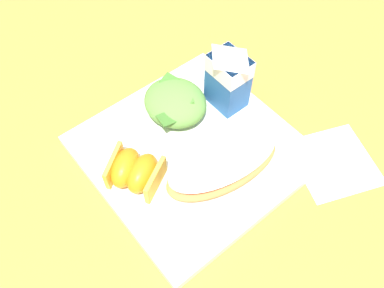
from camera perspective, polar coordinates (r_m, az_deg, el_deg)
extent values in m
plane|color=#C67A33|center=(0.59, 0.00, -1.44)|extent=(3.00, 3.00, 0.00)
cube|color=white|center=(0.58, 0.00, -1.00)|extent=(0.28, 0.28, 0.02)
ellipsoid|color=#B77F42|center=(0.54, 4.40, -3.04)|extent=(0.10, 0.18, 0.03)
ellipsoid|color=#B22D19|center=(0.53, 4.48, -2.44)|extent=(0.09, 0.17, 0.01)
ellipsoid|color=beige|center=(0.53, 4.52, -2.04)|extent=(0.10, 0.17, 0.01)
ellipsoid|color=#5B8E3D|center=(0.60, -2.41, 6.01)|extent=(0.10, 0.09, 0.04)
cube|color=#3D7028|center=(0.57, -3.34, 3.72)|extent=(0.02, 0.03, 0.01)
cube|color=#336023|center=(0.59, -1.76, 7.25)|extent=(0.03, 0.04, 0.01)
cube|color=#4C8433|center=(0.59, -0.87, 6.50)|extent=(0.04, 0.04, 0.02)
cube|color=#3D7028|center=(0.61, -2.91, 8.83)|extent=(0.04, 0.03, 0.01)
cube|color=#3D7028|center=(0.58, -3.15, 5.31)|extent=(0.03, 0.03, 0.01)
cube|color=#23569E|center=(0.60, 5.16, 8.92)|extent=(0.06, 0.04, 0.09)
cube|color=white|center=(0.57, 5.39, 11.04)|extent=(0.06, 0.04, 0.03)
pyramid|color=white|center=(0.56, 5.59, 12.80)|extent=(0.06, 0.04, 0.02)
ellipsoid|color=orange|center=(0.54, -9.51, -3.36)|extent=(0.06, 0.07, 0.04)
cube|color=gold|center=(0.54, -11.09, -2.95)|extent=(0.04, 0.05, 0.03)
ellipsoid|color=orange|center=(0.53, -6.82, -4.52)|extent=(0.06, 0.07, 0.04)
cube|color=gold|center=(0.53, -5.23, -5.11)|extent=(0.03, 0.05, 0.03)
cube|color=white|center=(0.61, 19.66, -2.43)|extent=(0.14, 0.14, 0.00)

